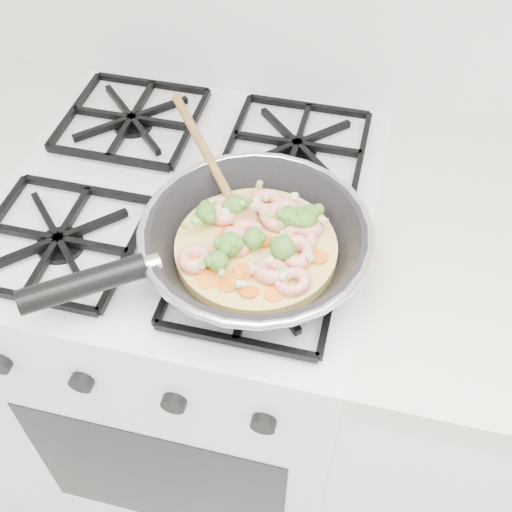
# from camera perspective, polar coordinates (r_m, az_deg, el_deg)

# --- Properties ---
(stove) EXTENTS (0.60, 0.60, 0.92)m
(stove) POSITION_cam_1_polar(r_m,az_deg,el_deg) (1.37, -4.69, -8.02)
(stove) COLOR white
(stove) RESTS_ON ground
(skillet) EXTENTS (0.43, 0.43, 0.10)m
(skillet) POSITION_cam_1_polar(r_m,az_deg,el_deg) (0.88, -0.24, 1.31)
(skillet) COLOR black
(skillet) RESTS_ON stove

